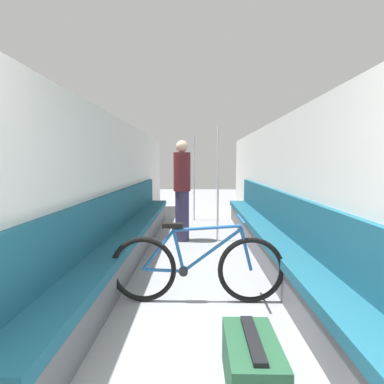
% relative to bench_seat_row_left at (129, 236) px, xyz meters
% --- Properties ---
extents(wall_left, '(0.10, 10.46, 2.06)m').
position_rel_bench_seat_row_left_xyz_m(wall_left, '(-0.23, -0.04, 0.71)').
color(wall_left, silver).
rests_on(wall_left, ground).
extents(wall_right, '(0.10, 10.46, 2.06)m').
position_rel_bench_seat_row_left_xyz_m(wall_right, '(2.30, -0.04, 0.71)').
color(wall_right, silver).
rests_on(wall_right, ground).
extents(bench_seat_row_left, '(0.41, 6.20, 0.99)m').
position_rel_bench_seat_row_left_xyz_m(bench_seat_row_left, '(0.00, 0.00, 0.00)').
color(bench_seat_row_left, '#5B5B60').
rests_on(bench_seat_row_left, ground).
extents(bench_seat_row_right, '(0.41, 6.20, 0.99)m').
position_rel_bench_seat_row_left_xyz_m(bench_seat_row_right, '(2.07, 0.00, 0.00)').
color(bench_seat_row_right, '#5B5B60').
rests_on(bench_seat_row_right, ground).
extents(bicycle, '(1.74, 0.46, 0.86)m').
position_rel_bench_seat_row_left_xyz_m(bicycle, '(1.01, -1.42, 0.03)').
color(bicycle, black).
rests_on(bicycle, ground).
extents(grab_pole_near, '(0.08, 0.08, 2.04)m').
position_rel_bench_seat_row_left_xyz_m(grab_pole_near, '(0.94, 2.90, 0.67)').
color(grab_pole_near, gray).
rests_on(grab_pole_near, ground).
extents(grab_pole_far, '(0.08, 0.08, 2.04)m').
position_rel_bench_seat_row_left_xyz_m(grab_pole_far, '(1.38, 0.96, 0.67)').
color(grab_pole_far, gray).
rests_on(grab_pole_far, ground).
extents(passenger_standing, '(0.30, 0.30, 1.79)m').
position_rel_bench_seat_row_left_xyz_m(passenger_standing, '(0.75, 0.96, 0.60)').
color(passenger_standing, '#332D4C').
rests_on(passenger_standing, ground).
extents(luggage_bag, '(0.32, 0.58, 0.34)m').
position_rel_bench_seat_row_left_xyz_m(luggage_bag, '(1.35, -2.58, -0.16)').
color(luggage_bag, '#1E472D').
rests_on(luggage_bag, ground).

